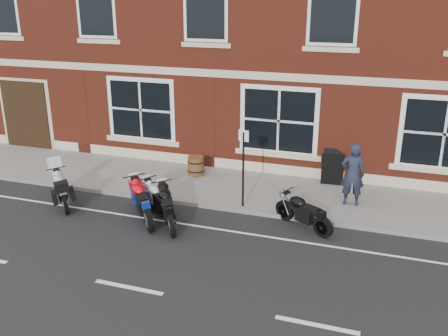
{
  "coord_description": "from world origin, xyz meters",
  "views": [
    {
      "loc": [
        4.85,
        -11.03,
        5.98
      ],
      "look_at": [
        0.6,
        1.6,
        1.22
      ],
      "focal_mm": 40.0,
      "sensor_mm": 36.0,
      "label": 1
    }
  ],
  "objects": [
    {
      "name": "ground",
      "position": [
        0.0,
        0.0,
        0.0
      ],
      "size": [
        80.0,
        80.0,
        0.0
      ],
      "primitive_type": "plane",
      "color": "black",
      "rests_on": "ground"
    },
    {
      "name": "sidewalk",
      "position": [
        0.0,
        3.0,
        0.06
      ],
      "size": [
        30.0,
        3.0,
        0.12
      ],
      "primitive_type": "cube",
      "color": "slate",
      "rests_on": "ground"
    },
    {
      "name": "kerb",
      "position": [
        0.0,
        1.42,
        0.06
      ],
      "size": [
        30.0,
        0.16,
        0.12
      ],
      "primitive_type": "cube",
      "color": "slate",
      "rests_on": "ground"
    },
    {
      "name": "moto_touring_silver",
      "position": [
        -3.98,
        0.35,
        0.53
      ],
      "size": [
        1.41,
        1.56,
        1.3
      ],
      "rotation": [
        0.0,
        0.0,
        0.73
      ],
      "color": "black",
      "rests_on": "ground"
    },
    {
      "name": "moto_sport_red",
      "position": [
        -1.26,
        0.18,
        0.57
      ],
      "size": [
        1.49,
        1.82,
        1.0
      ],
      "rotation": [
        0.0,
        0.0,
        0.67
      ],
      "color": "black",
      "rests_on": "ground"
    },
    {
      "name": "moto_sport_black",
      "position": [
        -0.47,
        0.12,
        0.54
      ],
      "size": [
        1.22,
        1.85,
        0.94
      ],
      "rotation": [
        0.0,
        0.0,
        0.56
      ],
      "color": "black",
      "rests_on": "ground"
    },
    {
      "name": "moto_sport_silver",
      "position": [
        -0.93,
        0.48,
        0.52
      ],
      "size": [
        1.59,
        1.42,
        0.9
      ],
      "rotation": [
        0.0,
        0.0,
        0.85
      ],
      "color": "black",
      "rests_on": "ground"
    },
    {
      "name": "moto_naked_black",
      "position": [
        3.0,
        1.02,
        0.49
      ],
      "size": [
        1.7,
        1.09,
        0.86
      ],
      "rotation": [
        0.0,
        0.0,
        1.02
      ],
      "color": "black",
      "rests_on": "ground"
    },
    {
      "name": "pedestrian_left",
      "position": [
        4.08,
        2.73,
        1.04
      ],
      "size": [
        0.7,
        0.49,
        1.84
      ],
      "primitive_type": "imported",
      "rotation": [
        0.0,
        0.0,
        3.22
      ],
      "color": "#1C2033",
      "rests_on": "sidewalk"
    },
    {
      "name": "a_board_sign",
      "position": [
        3.37,
        4.2,
        0.67
      ],
      "size": [
        0.71,
        0.51,
        1.11
      ],
      "primitive_type": null,
      "rotation": [
        0.0,
        0.0,
        0.1
      ],
      "color": "black",
      "rests_on": "sidewalk"
    },
    {
      "name": "barrel_planter",
      "position": [
        -1.07,
        3.6,
        0.44
      ],
      "size": [
        0.57,
        0.57,
        0.63
      ],
      "color": "#4B3514",
      "rests_on": "sidewalk"
    },
    {
      "name": "parking_sign",
      "position": [
        1.16,
        1.61,
        1.43
      ],
      "size": [
        0.31,
        0.1,
        2.26
      ],
      "rotation": [
        0.0,
        0.0,
        -0.27
      ],
      "color": "black",
      "rests_on": "sidewalk"
    }
  ]
}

